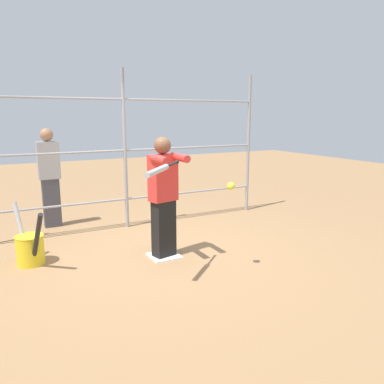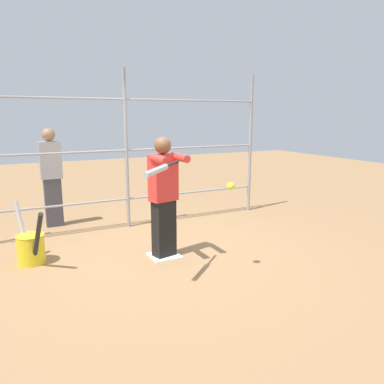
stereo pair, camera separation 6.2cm
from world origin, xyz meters
TOP-DOWN VIEW (x-y plane):
  - ground_plane at (0.00, 0.00)m, footprint 24.00×24.00m
  - home_plate at (0.00, 0.00)m, footprint 0.40×0.40m
  - fence_backstop at (0.00, -1.60)m, footprint 5.18×0.06m
  - batter at (0.00, 0.02)m, footprint 0.42×0.62m
  - baseball_bat_swinging at (0.38, 0.79)m, footprint 0.66×0.62m
  - softball_in_flight at (-0.52, 0.85)m, footprint 0.10×0.10m
  - bat_bucket at (1.66, -0.57)m, footprint 0.36×0.86m
  - bystander_behind_fence at (1.15, -2.25)m, footprint 0.35×0.22m

SIDE VIEW (x-z plane):
  - ground_plane at x=0.00m, z-range 0.00..0.00m
  - home_plate at x=0.00m, z-range 0.00..0.02m
  - bat_bucket at x=1.66m, z-range -0.18..0.62m
  - batter at x=0.00m, z-range 0.07..1.72m
  - bystander_behind_fence at x=1.15m, z-range 0.04..1.75m
  - softball_in_flight at x=-0.52m, z-range 1.05..1.14m
  - fence_backstop at x=0.00m, z-range 0.00..2.69m
  - baseball_bat_swinging at x=0.38m, z-range 1.30..1.39m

